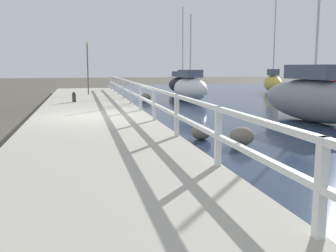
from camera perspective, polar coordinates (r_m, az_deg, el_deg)
ground_plane at (r=13.75m, az=-11.02°, el=-0.02°), size 120.00×120.00×0.00m
dock_walkway at (r=13.73m, az=-11.04°, el=0.69°), size 4.04×36.00×0.34m
railing at (r=13.82m, az=-3.13°, el=4.52°), size 0.10×32.50×1.02m
boulder_mid_strip at (r=23.51m, az=-3.24°, el=4.24°), size 0.62×0.56×0.47m
boulder_water_edge at (r=11.05m, az=4.84°, el=-0.86°), size 0.58×0.52×0.43m
boulder_upstream at (r=10.35m, az=10.67°, el=-1.47°), size 0.65×0.58×0.49m
mooring_bollard at (r=19.42m, az=-13.48°, el=4.13°), size 0.18×0.18×0.49m
dock_lamp at (r=24.38m, az=-11.61°, el=9.44°), size 0.21×0.21×3.18m
sailboat_gray at (r=15.48m, az=20.39°, el=3.86°), size 2.07×5.95×5.42m
sailboat_white at (r=23.25m, az=3.24°, el=5.55°), size 2.08×3.52×5.00m
sailboat_black at (r=29.77m, az=2.11°, el=6.13°), size 2.47×3.37×6.35m
sailboat_yellow at (r=32.01m, az=14.96°, el=6.08°), size 2.24×5.36×7.82m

